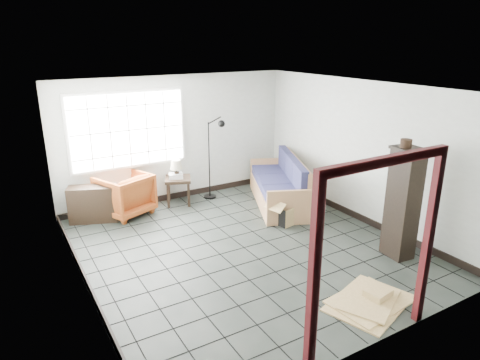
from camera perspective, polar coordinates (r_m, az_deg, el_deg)
ground at (r=7.15m, az=0.54°, el=-9.00°), size 5.50×5.50×0.00m
room_shell at (r=6.57m, az=0.46°, el=4.21°), size 5.02×5.52×2.61m
window_panel at (r=8.62m, az=-14.67°, el=6.48°), size 2.32×0.08×1.52m
doorway_trim at (r=4.68m, az=18.05°, el=-6.65°), size 1.80×0.08×2.20m
futon_sofa at (r=8.90m, az=5.50°, el=-0.94°), size 1.68×2.39×0.99m
armchair at (r=8.57m, az=-15.16°, el=-1.62°), size 1.12×1.09×0.90m
side_table at (r=8.90m, az=-8.25°, el=-0.31°), size 0.68×0.68×0.57m
table_lamp at (r=8.78m, az=-8.49°, el=1.93°), size 0.33×0.33×0.38m
projector at (r=8.83m, az=-8.56°, el=0.54°), size 0.33×0.29×0.10m
floor_lamp at (r=9.03m, az=-3.32°, el=3.29°), size 0.47×0.38×1.76m
console_shelf at (r=8.47m, az=-18.93°, el=-3.03°), size 0.95×0.65×0.69m
tall_shelf at (r=7.01m, az=20.89°, el=-2.83°), size 0.42×0.51×1.76m
pot at (r=6.73m, az=21.26°, el=4.57°), size 0.17×0.17×0.12m
open_box at (r=8.09m, az=6.19°, el=-4.41°), size 0.90×0.57×0.47m
cardboard_pile at (r=6.03m, az=16.96°, el=-15.09°), size 1.31×1.10×0.16m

